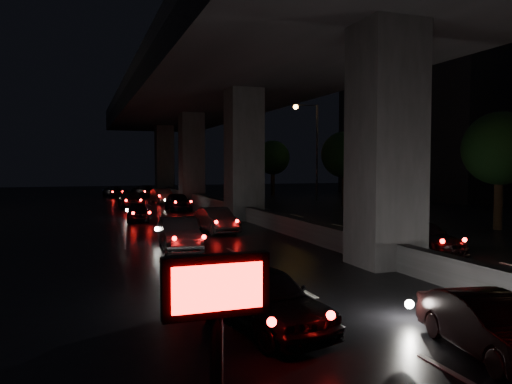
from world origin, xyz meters
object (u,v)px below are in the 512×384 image
streetlight_far (312,141)px  viaduct (244,83)px  speed_sign (216,329)px  car_1 (490,326)px  car_0 (261,297)px

streetlight_far → viaduct: bearing=-130.2°
streetlight_far → speed_sign: (-19.47, -38.00, -3.73)m
viaduct → streetlight_far: size_ratio=8.89×
streetlight_far → speed_sign: bearing=-117.1°
car_1 → viaduct: bearing=92.8°
viaduct → car_1: (-2.84, -22.42, -7.81)m
car_1 → car_0: bearing=150.5°
speed_sign → car_1: 6.37m
streetlight_far → car_1: bearing=-111.3°
car_0 → speed_sign: bearing=-126.9°
viaduct → car_0: 22.03m
streetlight_far → car_0: streetlight_far is taller
car_1 → streetlight_far: bearing=78.7°
streetlight_far → car_1: (-13.81, -35.42, -5.12)m
car_1 → speed_sign: bearing=-145.4°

